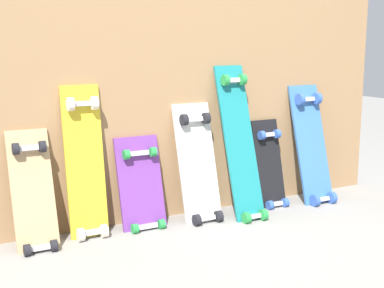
{
  "coord_description": "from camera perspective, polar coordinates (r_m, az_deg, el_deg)",
  "views": [
    {
      "loc": [
        -1.28,
        -2.48,
        0.93
      ],
      "look_at": [
        0.0,
        -0.07,
        0.42
      ],
      "focal_mm": 49.64,
      "sensor_mm": 36.0,
      "label": 1
    }
  ],
  "objects": [
    {
      "name": "skateboard_yellow",
      "position": [
        2.63,
        -11.37,
        -2.57
      ],
      "size": [
        0.19,
        0.18,
        0.8
      ],
      "color": "gold",
      "rests_on": "ground"
    },
    {
      "name": "skateboard_black",
      "position": [
        3.13,
        8.37,
        -2.71
      ],
      "size": [
        0.18,
        0.19,
        0.57
      ],
      "color": "black",
      "rests_on": "ground"
    },
    {
      "name": "plywood_wall_panel",
      "position": [
        2.85,
        -1.34,
        7.89
      ],
      "size": [
        2.65,
        0.04,
        1.58
      ],
      "primitive_type": "cube",
      "color": "#99724C",
      "rests_on": "ground"
    },
    {
      "name": "skateboard_purple",
      "position": [
        2.74,
        -5.45,
        -4.92
      ],
      "size": [
        0.24,
        0.19,
        0.54
      ],
      "color": "#6B338C",
      "rests_on": "ground"
    },
    {
      "name": "skateboard_teal",
      "position": [
        2.9,
        5.27,
        -0.45
      ],
      "size": [
        0.18,
        0.33,
        0.89
      ],
      "color": "#197A7F",
      "rests_on": "ground"
    },
    {
      "name": "skateboard_white",
      "position": [
        2.84,
        0.69,
        -2.68
      ],
      "size": [
        0.22,
        0.24,
        0.69
      ],
      "color": "silver",
      "rests_on": "ground"
    },
    {
      "name": "skateboard_natural",
      "position": [
        2.56,
        -16.66,
        -5.56
      ],
      "size": [
        0.19,
        0.24,
        0.61
      ],
      "color": "tan",
      "rests_on": "ground"
    },
    {
      "name": "skateboard_blue",
      "position": [
        3.25,
        12.8,
        -0.56
      ],
      "size": [
        0.21,
        0.27,
        0.75
      ],
      "color": "#386BAD",
      "rests_on": "ground"
    },
    {
      "name": "ground_plane",
      "position": [
        2.94,
        -0.65,
        -7.77
      ],
      "size": [
        12.0,
        12.0,
        0.0
      ],
      "primitive_type": "plane",
      "color": "gray"
    }
  ]
}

